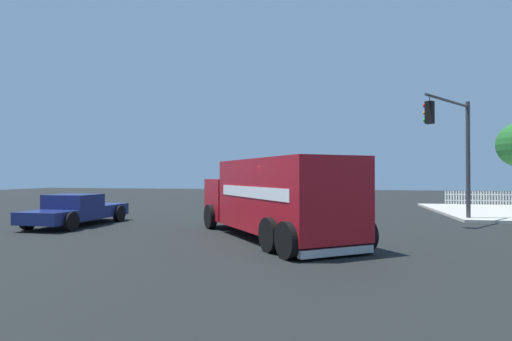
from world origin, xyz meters
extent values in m
plane|color=black|center=(0.00, 0.00, 0.00)|extent=(100.00, 100.00, 0.00)
cube|color=#AD141E|center=(0.54, -0.05, 1.55)|extent=(5.54, 6.40, 2.40)
cube|color=#AD141E|center=(2.98, -3.45, 1.20)|extent=(3.06, 2.94, 1.70)
cube|color=black|center=(3.47, -4.14, 1.54)|extent=(1.68, 1.24, 0.88)
cube|color=#B2B2B7|center=(-1.20, 2.37, 0.19)|extent=(1.99, 1.51, 0.21)
cube|color=white|center=(1.52, 0.65, 1.67)|extent=(3.03, 4.21, 0.36)
cube|color=white|center=(-0.44, -0.76, 1.67)|extent=(3.03, 4.21, 0.36)
cylinder|color=black|center=(3.95, -2.68, 0.50)|extent=(0.81, 0.98, 1.00)
cylinder|color=black|center=(1.94, -4.13, 0.50)|extent=(0.81, 0.98, 1.00)
cylinder|color=black|center=(0.68, 1.87, 0.50)|extent=(0.81, 0.98, 1.00)
cylinder|color=black|center=(-1.33, 0.43, 0.50)|extent=(0.81, 0.98, 1.00)
cylinder|color=black|center=(0.07, 2.73, 0.50)|extent=(0.81, 0.98, 1.00)
cylinder|color=black|center=(-1.94, 1.28, 0.50)|extent=(0.81, 0.98, 1.00)
cylinder|color=#38383D|center=(-7.50, -8.07, 2.99)|extent=(0.20, 0.20, 5.70)
cylinder|color=#38383D|center=(-6.16, -6.26, 5.59)|extent=(2.77, 3.70, 0.12)
cylinder|color=#38383D|center=(-5.03, -4.73, 5.46)|extent=(0.03, 0.03, 0.25)
cube|color=black|center=(-5.03, -4.73, 4.86)|extent=(0.42, 0.42, 0.95)
sphere|color=red|center=(-4.88, -4.84, 5.18)|extent=(0.20, 0.20, 0.20)
sphere|color=#EFA314|center=(-4.88, -4.84, 4.87)|extent=(0.20, 0.20, 0.20)
sphere|color=#19CC4C|center=(-4.88, -4.84, 4.56)|extent=(0.20, 0.20, 0.20)
cube|color=navy|center=(10.13, -0.72, 0.53)|extent=(1.99, 1.55, 0.50)
cube|color=navy|center=(10.09, -2.32, 0.83)|extent=(1.99, 1.75, 1.10)
cube|color=black|center=(10.09, -2.32, 1.12)|extent=(1.83, 1.47, 0.48)
cube|color=navy|center=(10.04, -4.17, 0.56)|extent=(2.00, 2.05, 0.55)
cylinder|color=black|center=(9.12, -0.83, 0.38)|extent=(0.26, 0.77, 0.76)
cylinder|color=black|center=(11.13, -0.88, 0.38)|extent=(0.26, 0.77, 0.76)
cylinder|color=black|center=(9.04, -4.26, 0.38)|extent=(0.26, 0.77, 0.76)
cylinder|color=black|center=(11.05, -4.31, 0.38)|extent=(0.26, 0.77, 0.76)
cube|color=white|center=(-13.18, -17.84, 0.61)|extent=(0.08, 0.04, 0.95)
cube|color=white|center=(-13.00, -17.84, 0.61)|extent=(0.08, 0.04, 0.95)
cube|color=white|center=(-12.82, -17.84, 0.61)|extent=(0.08, 0.04, 0.95)
cube|color=white|center=(-12.64, -17.84, 0.61)|extent=(0.08, 0.04, 0.95)
cube|color=white|center=(-12.46, -17.84, 0.61)|extent=(0.08, 0.04, 0.95)
cube|color=white|center=(-12.28, -17.84, 0.61)|extent=(0.08, 0.04, 0.95)
cube|color=white|center=(-12.10, -17.84, 0.61)|extent=(0.08, 0.04, 0.95)
cube|color=white|center=(-11.92, -17.84, 0.61)|extent=(0.08, 0.04, 0.95)
cube|color=white|center=(-11.74, -17.84, 0.61)|extent=(0.08, 0.04, 0.95)
cube|color=white|center=(-11.56, -17.84, 0.61)|extent=(0.08, 0.04, 0.95)
cube|color=white|center=(-11.38, -17.84, 0.61)|extent=(0.08, 0.04, 0.95)
cube|color=white|center=(-11.20, -17.84, 0.61)|extent=(0.08, 0.04, 0.95)
cube|color=white|center=(-11.02, -17.84, 0.61)|extent=(0.08, 0.04, 0.95)
cube|color=white|center=(-10.84, -17.84, 0.61)|extent=(0.08, 0.04, 0.95)
cube|color=white|center=(-10.66, -17.84, 0.61)|extent=(0.08, 0.04, 0.95)
cube|color=white|center=(-10.48, -17.84, 0.61)|extent=(0.08, 0.04, 0.95)
cube|color=white|center=(-10.30, -17.84, 0.61)|extent=(0.08, 0.04, 0.95)
cube|color=white|center=(-10.12, -17.84, 0.61)|extent=(0.08, 0.04, 0.95)
cube|color=white|center=(-9.94, -17.84, 0.61)|extent=(0.08, 0.04, 0.95)
cube|color=white|center=(-9.76, -17.84, 0.61)|extent=(0.08, 0.04, 0.95)
cube|color=white|center=(-9.58, -17.84, 0.61)|extent=(0.08, 0.04, 0.95)
cube|color=white|center=(-9.40, -17.84, 0.61)|extent=(0.08, 0.04, 0.95)
cube|color=white|center=(-9.22, -17.84, 0.61)|extent=(0.08, 0.04, 0.95)
cube|color=white|center=(-9.04, -17.84, 0.61)|extent=(0.08, 0.04, 0.95)
cube|color=white|center=(-8.86, -17.84, 0.61)|extent=(0.08, 0.04, 0.95)
cube|color=white|center=(-12.55, -17.86, 0.85)|extent=(7.48, 0.03, 0.07)
cube|color=white|center=(-12.55, -17.86, 0.42)|extent=(7.48, 0.03, 0.07)
camera|label=1|loc=(-1.23, 13.19, 2.20)|focal=28.07mm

